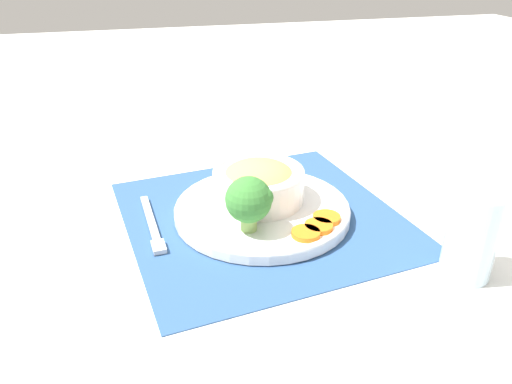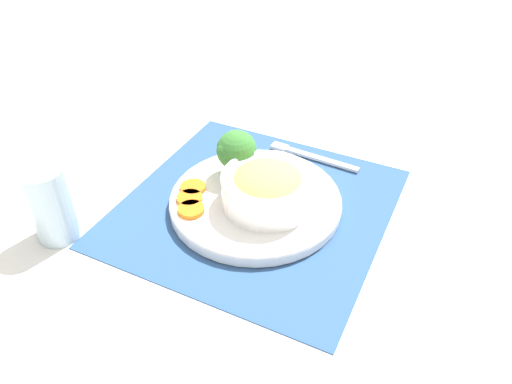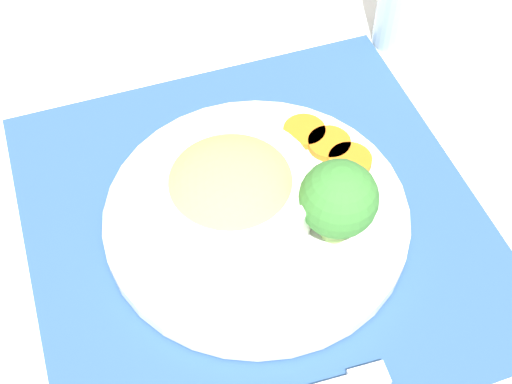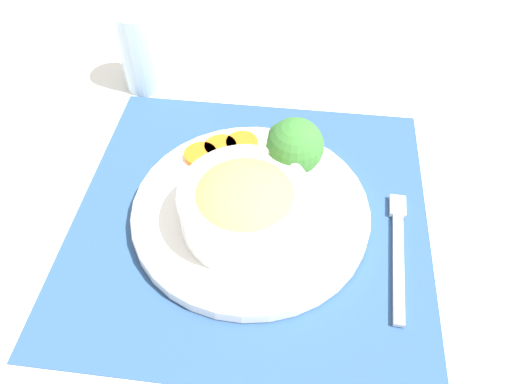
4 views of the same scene
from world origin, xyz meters
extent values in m
plane|color=white|center=(0.00, 0.00, 0.00)|extent=(4.00, 4.00, 0.00)
cube|color=#2D5184|center=(0.00, 0.00, 0.00)|extent=(0.49, 0.49, 0.00)
cylinder|color=white|center=(0.00, 0.00, 0.01)|extent=(0.29, 0.29, 0.02)
torus|color=white|center=(0.00, 0.00, 0.02)|extent=(0.29, 0.29, 0.01)
cylinder|color=white|center=(0.00, -0.02, 0.05)|extent=(0.15, 0.15, 0.05)
torus|color=white|center=(0.00, -0.02, 0.07)|extent=(0.15, 0.15, 0.01)
ellipsoid|color=#E0B75B|center=(0.00, -0.02, 0.06)|extent=(0.13, 0.13, 0.06)
cylinder|color=#84AD5B|center=(0.04, 0.07, 0.03)|extent=(0.03, 0.03, 0.03)
sphere|color=#387A33|center=(0.04, 0.07, 0.07)|extent=(0.07, 0.07, 0.07)
sphere|color=#387A33|center=(0.02, 0.07, 0.08)|extent=(0.03, 0.03, 0.03)
sphere|color=#387A33|center=(0.06, 0.06, 0.08)|extent=(0.03, 0.03, 0.03)
cylinder|color=orange|center=(-0.04, 0.10, 0.02)|extent=(0.04, 0.04, 0.01)
cylinder|color=orange|center=(-0.07, 0.09, 0.02)|extent=(0.04, 0.04, 0.01)
cylinder|color=orange|center=(-0.09, 0.07, 0.02)|extent=(0.04, 0.04, 0.01)
cylinder|color=silver|center=(-0.23, 0.23, 0.06)|extent=(0.07, 0.07, 0.13)
cylinder|color=silver|center=(-0.23, 0.23, 0.04)|extent=(0.06, 0.06, 0.08)
cube|color=silver|center=(0.18, -0.02, 0.01)|extent=(0.03, 0.18, 0.01)
cube|color=silver|center=(0.18, 0.06, 0.01)|extent=(0.02, 0.03, 0.01)
camera|label=1|loc=(0.19, 0.71, 0.43)|focal=35.00mm
camera|label=2|loc=(-0.55, -0.37, 0.55)|focal=35.00mm
camera|label=3|loc=(0.40, -0.08, 0.57)|focal=50.00mm
camera|label=4|loc=(0.10, -0.38, 0.50)|focal=35.00mm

